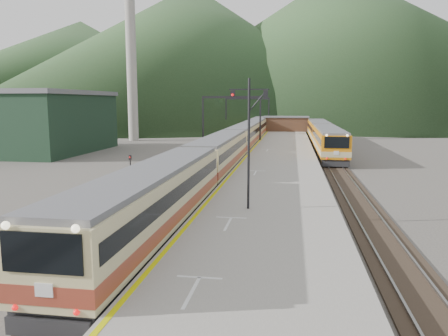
% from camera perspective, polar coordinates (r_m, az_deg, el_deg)
% --- Properties ---
extents(ground, '(400.00, 400.00, 0.00)m').
position_cam_1_polar(ground, '(17.78, -15.11, -14.91)').
color(ground, '#47423D').
rests_on(ground, ground).
extents(track_main, '(2.60, 200.00, 0.23)m').
position_cam_1_polar(track_main, '(55.70, 1.74, 1.44)').
color(track_main, black).
rests_on(track_main, ground).
extents(track_far, '(2.60, 200.00, 0.23)m').
position_cam_1_polar(track_far, '(56.53, -3.30, 1.53)').
color(track_far, black).
rests_on(track_far, ground).
extents(track_second, '(2.60, 200.00, 0.23)m').
position_cam_1_polar(track_second, '(55.47, 13.61, 1.17)').
color(track_second, black).
rests_on(track_second, ground).
extents(platform, '(8.00, 100.00, 1.00)m').
position_cam_1_polar(platform, '(53.26, 7.46, 1.51)').
color(platform, gray).
rests_on(platform, ground).
extents(gantry_near, '(9.55, 0.25, 8.00)m').
position_cam_1_polar(gantry_near, '(70.53, 0.97, 7.44)').
color(gantry_near, black).
rests_on(gantry_near, ground).
extents(gantry_far, '(9.55, 0.25, 8.00)m').
position_cam_1_polar(gantry_far, '(95.35, 3.06, 7.73)').
color(gantry_far, black).
rests_on(gantry_far, ground).
extents(warehouse, '(14.50, 20.50, 8.60)m').
position_cam_1_polar(warehouse, '(66.73, -22.74, 5.62)').
color(warehouse, black).
rests_on(warehouse, ground).
extents(smokestack, '(1.80, 1.80, 30.00)m').
position_cam_1_polar(smokestack, '(82.47, -12.01, 13.98)').
color(smokestack, '#9E998E').
rests_on(smokestack, ground).
extents(station_shed, '(9.40, 4.40, 3.10)m').
position_cam_1_polar(station_shed, '(92.96, 8.13, 5.77)').
color(station_shed, '#4F3222').
rests_on(station_shed, platform).
extents(hill_a, '(180.00, 180.00, 60.00)m').
position_cam_1_polar(hill_a, '(211.39, -4.13, 14.82)').
color(hill_a, '#294723').
rests_on(hill_a, ground).
extents(hill_b, '(220.00, 220.00, 75.00)m').
position_cam_1_polar(hill_b, '(247.82, 14.70, 15.39)').
color(hill_b, '#294723').
rests_on(hill_b, ground).
extents(hill_d, '(200.00, 200.00, 55.00)m').
position_cam_1_polar(hill_d, '(285.40, -17.97, 12.30)').
color(hill_d, '#294723').
rests_on(hill_d, ground).
extents(main_train, '(3.00, 102.78, 3.66)m').
position_cam_1_polar(main_train, '(62.76, 2.58, 4.07)').
color(main_train, tan).
rests_on(main_train, track_main).
extents(second_train, '(3.12, 42.45, 3.81)m').
position_cam_1_polar(second_train, '(68.36, 12.78, 4.30)').
color(second_train, orange).
rests_on(second_train, track_second).
extents(signal_mast, '(2.20, 0.24, 7.30)m').
position_cam_1_polar(signal_mast, '(24.34, 3.26, 4.89)').
color(signal_mast, black).
rests_on(signal_mast, platform).
extents(short_signal_a, '(0.23, 0.17, 2.27)m').
position_cam_1_polar(short_signal_a, '(22.46, -18.69, -6.15)').
color(short_signal_a, black).
rests_on(short_signal_a, ground).
extents(short_signal_b, '(0.23, 0.18, 2.27)m').
position_cam_1_polar(short_signal_b, '(44.52, -3.97, 1.43)').
color(short_signal_b, black).
rests_on(short_signal_b, ground).
extents(short_signal_c, '(0.23, 0.17, 2.27)m').
position_cam_1_polar(short_signal_c, '(40.34, -12.14, 0.51)').
color(short_signal_c, black).
rests_on(short_signal_c, ground).
extents(worker, '(0.78, 0.63, 1.85)m').
position_cam_1_polar(worker, '(25.04, -14.98, -5.75)').
color(worker, '#202333').
rests_on(worker, ground).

